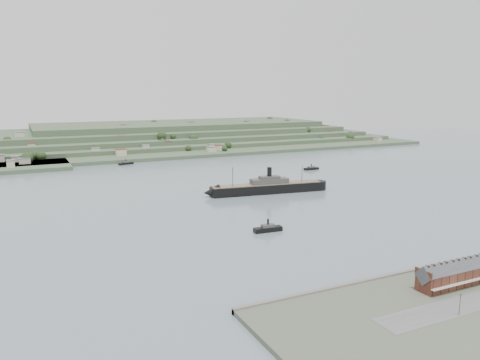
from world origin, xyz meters
name	(u,v)px	position (x,y,z in m)	size (l,w,h in m)	color
ground	(283,200)	(0.00, 0.00, 0.00)	(1400.00, 1400.00, 0.00)	slate
terrace_row	(472,270)	(-10.00, -168.02, 6.84)	(55.60, 9.80, 11.07)	#491F1A
far_peninsula	(165,137)	(27.91, 393.10, 11.88)	(760.00, 309.00, 30.00)	#3A4D33
steamship	(264,188)	(-1.86, 25.56, 4.56)	(102.67, 24.94, 24.67)	black
tugboat	(268,229)	(-48.96, -65.39, 1.84)	(17.06, 5.61, 7.56)	black
ferry_west	(126,163)	(-67.86, 220.85, 1.50)	(17.18, 8.80, 6.21)	black
ferry_east	(311,168)	(95.90, 103.33, 1.46)	(16.23, 4.65, 6.07)	black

